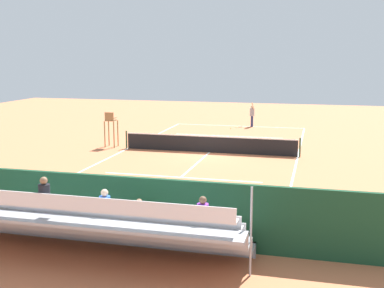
{
  "coord_description": "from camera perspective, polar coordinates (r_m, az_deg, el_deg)",
  "views": [
    {
      "loc": [
        -6.02,
        27.33,
        5.57
      ],
      "look_at": [
        0.0,
        4.0,
        1.2
      ],
      "focal_mm": 46.28,
      "sensor_mm": 36.0,
      "label": 1
    }
  ],
  "objects": [
    {
      "name": "ground_plane",
      "position": [
        28.53,
        2.01,
        -0.98
      ],
      "size": [
        60.0,
        60.0,
        0.0
      ],
      "primitive_type": "plane",
      "color": "#CC7047"
    },
    {
      "name": "court_line_markings",
      "position": [
        28.57,
        2.02,
        -0.96
      ],
      "size": [
        10.1,
        22.2,
        0.01
      ],
      "color": "white",
      "rests_on": "ground"
    },
    {
      "name": "tennis_net",
      "position": [
        28.44,
        2.01,
        0.01
      ],
      "size": [
        10.3,
        0.1,
        1.07
      ],
      "color": "black",
      "rests_on": "ground"
    },
    {
      "name": "backdrop_wall",
      "position": [
        15.32,
        -9.46,
        -7.22
      ],
      "size": [
        18.0,
        0.16,
        2.0
      ],
      "primitive_type": "cube",
      "color": "#194228",
      "rests_on": "ground"
    },
    {
      "name": "bleacher_stand",
      "position": [
        14.16,
        -11.83,
        -9.01
      ],
      "size": [
        9.06,
        2.4,
        2.48
      ],
      "color": "#9EA0A5",
      "rests_on": "ground"
    },
    {
      "name": "umpire_chair",
      "position": [
        30.45,
        -9.35,
        2.11
      ],
      "size": [
        0.67,
        0.67,
        2.14
      ],
      "color": "olive",
      "rests_on": "ground"
    },
    {
      "name": "courtside_bench",
      "position": [
        15.45,
        -1.29,
        -8.66
      ],
      "size": [
        1.8,
        0.4,
        0.93
      ],
      "color": "#33383D",
      "rests_on": "ground"
    },
    {
      "name": "equipment_bag",
      "position": [
        15.99,
        -7.49,
        -9.51
      ],
      "size": [
        0.9,
        0.36,
        0.36
      ],
      "primitive_type": "cube",
      "color": "black",
      "rests_on": "ground"
    },
    {
      "name": "tennis_player",
      "position": [
        38.89,
        6.94,
        3.49
      ],
      "size": [
        0.47,
        0.56,
        1.93
      ],
      "color": "navy",
      "rests_on": "ground"
    },
    {
      "name": "tennis_racket",
      "position": [
        38.52,
        5.27,
        1.95
      ],
      "size": [
        0.55,
        0.47,
        0.03
      ],
      "color": "black",
      "rests_on": "ground"
    },
    {
      "name": "tennis_ball_near",
      "position": [
        37.79,
        4.46,
        1.83
      ],
      "size": [
        0.07,
        0.07,
        0.07
      ],
      "primitive_type": "sphere",
      "color": "#CCDB33",
      "rests_on": "ground"
    }
  ]
}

